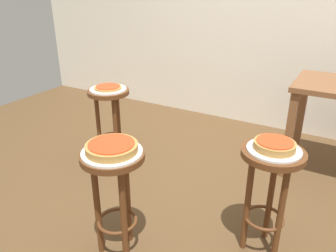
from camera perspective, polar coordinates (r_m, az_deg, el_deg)
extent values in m
plane|color=brown|center=(2.55, 4.12, -12.00)|extent=(6.00, 6.00, 0.00)
cylinder|color=#5B3319|center=(1.78, -9.49, -5.10)|extent=(0.34, 0.34, 0.03)
cylinder|color=#5B3319|center=(2.02, -6.95, -12.06)|extent=(0.04, 0.04, 0.62)
cylinder|color=#5B3319|center=(1.97, -11.97, -13.47)|extent=(0.04, 0.04, 0.62)
cylinder|color=#5B3319|center=(1.88, -7.57, -15.34)|extent=(0.04, 0.04, 0.62)
torus|color=#5B3319|center=(2.01, -8.66, -15.72)|extent=(0.23, 0.23, 0.02)
cylinder|color=white|center=(1.76, -9.54, -4.43)|extent=(0.32, 0.32, 0.01)
cylinder|color=#B78442|center=(1.75, -9.60, -3.68)|extent=(0.27, 0.27, 0.04)
cylinder|color=red|center=(1.74, -9.65, -3.01)|extent=(0.24, 0.24, 0.01)
cylinder|color=#5B3319|center=(1.86, 17.57, -4.53)|extent=(0.34, 0.34, 0.03)
cylinder|color=#5B3319|center=(2.12, 17.15, -11.20)|extent=(0.04, 0.04, 0.62)
cylinder|color=#5B3319|center=(2.00, 13.43, -12.93)|extent=(0.04, 0.04, 0.62)
cylinder|color=#5B3319|center=(1.98, 18.65, -14.20)|extent=(0.04, 0.04, 0.62)
torus|color=#5B3319|center=(2.09, 16.11, -14.83)|extent=(0.23, 0.23, 0.02)
cylinder|color=silver|center=(1.85, 17.66, -3.89)|extent=(0.29, 0.29, 0.01)
cylinder|color=#B78442|center=(1.84, 17.75, -3.17)|extent=(0.22, 0.22, 0.04)
cylinder|color=red|center=(1.83, 17.84, -2.53)|extent=(0.19, 0.19, 0.01)
cylinder|color=#5B3319|center=(2.80, -10.16, 5.75)|extent=(0.34, 0.34, 0.03)
cylinder|color=#5B3319|center=(2.99, -8.44, 0.31)|extent=(0.04, 0.04, 0.62)
cylinder|color=#5B3319|center=(2.94, -11.75, -0.41)|extent=(0.04, 0.04, 0.62)
cylinder|color=#5B3319|center=(2.83, -8.92, -1.17)|extent=(0.04, 0.04, 0.62)
torus|color=#5B3319|center=(2.96, -9.58, -2.06)|extent=(0.23, 0.23, 0.02)
cylinder|color=silver|center=(2.79, -10.20, 6.21)|extent=(0.30, 0.30, 0.01)
cylinder|color=#B78442|center=(2.79, -10.22, 6.47)|extent=(0.22, 0.22, 0.01)
cylinder|color=red|center=(2.79, -10.23, 6.68)|extent=(0.20, 0.20, 0.01)
cube|color=brown|center=(2.79, 20.00, -1.59)|extent=(0.06, 0.06, 0.72)
cube|color=brown|center=(3.26, 21.75, 1.78)|extent=(0.06, 0.06, 0.72)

